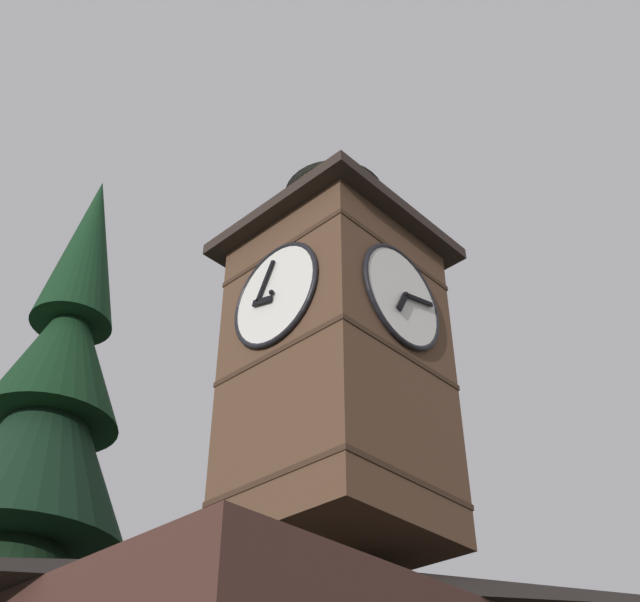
% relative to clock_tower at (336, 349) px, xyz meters
% --- Properties ---
extents(clock_tower, '(3.88, 3.88, 8.99)m').
position_rel_clock_tower_xyz_m(clock_tower, '(0.00, 0.00, 0.00)').
color(clock_tower, brown).
rests_on(clock_tower, building_main).
extents(pine_tree_behind, '(6.77, 6.77, 18.45)m').
position_rel_clock_tower_xyz_m(pine_tree_behind, '(1.72, -7.55, -2.87)').
color(pine_tree_behind, '#473323').
rests_on(pine_tree_behind, ground_plane).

